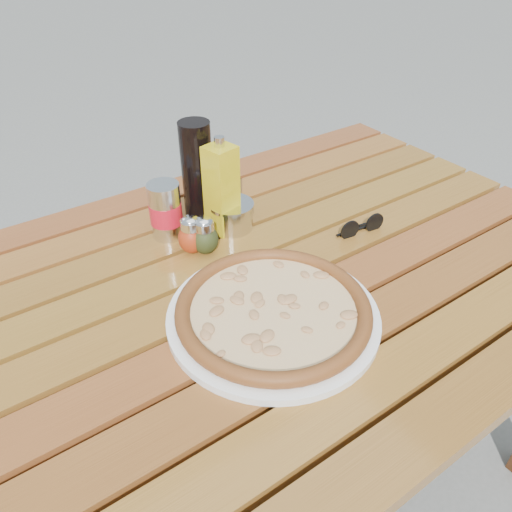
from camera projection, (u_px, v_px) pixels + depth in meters
ground at (260, 485)px, 1.39m from camera, size 60.00×60.00×0.00m
table at (262, 304)px, 0.99m from camera, size 1.40×0.90×0.75m
plate at (273, 316)px, 0.84m from camera, size 0.38×0.38×0.01m
pizza at (273, 309)px, 0.84m from camera, size 0.34×0.34×0.03m
pepper_shaker at (191, 235)px, 0.99m from camera, size 0.06×0.06×0.08m
oregano_shaker at (205, 236)px, 0.99m from camera, size 0.06×0.06×0.08m
dark_bottle at (197, 172)px, 1.05m from camera, size 0.07×0.07×0.22m
soda_can at (166, 211)px, 1.02m from camera, size 0.07×0.07×0.12m
olive_oil_cruet at (221, 189)px, 1.02m from camera, size 0.07×0.07×0.21m
parmesan_tin at (232, 215)px, 1.06m from camera, size 0.12×0.12×0.07m
sunglasses at (361, 227)px, 1.05m from camera, size 0.11×0.03×0.04m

